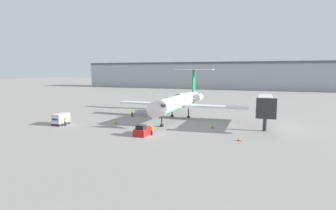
% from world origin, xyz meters
% --- Properties ---
extents(ground_plane, '(600.00, 600.00, 0.00)m').
position_xyz_m(ground_plane, '(0.00, 0.00, 0.00)').
color(ground_plane, gray).
extents(terminal_building, '(180.00, 16.80, 15.77)m').
position_xyz_m(terminal_building, '(0.00, 120.00, 7.91)').
color(terminal_building, '#9EA3AD').
rests_on(terminal_building, ground).
extents(airplane_main, '(30.40, 26.69, 11.10)m').
position_xyz_m(airplane_main, '(0.54, 17.89, 3.73)').
color(airplane_main, white).
rests_on(airplane_main, ground).
extents(pushback_tug, '(1.96, 3.74, 1.86)m').
position_xyz_m(pushback_tug, '(-0.51, 0.23, 0.69)').
color(pushback_tug, '#B21919').
rests_on(pushback_tug, ground).
extents(luggage_cart, '(1.94, 3.17, 2.24)m').
position_xyz_m(luggage_cart, '(-19.37, 2.42, 1.12)').
color(luggage_cart, '#232326').
rests_on(luggage_cart, ground).
extents(worker_near_tug, '(0.40, 0.24, 1.68)m').
position_xyz_m(worker_near_tug, '(0.95, 0.51, 0.87)').
color(worker_near_tug, '#232838').
rests_on(worker_near_tug, ground).
extents(worker_by_wing, '(0.40, 0.24, 1.65)m').
position_xyz_m(worker_by_wing, '(-10.21, 15.36, 0.85)').
color(worker_by_wing, '#232838').
rests_on(worker_by_wing, ground).
extents(worker_on_apron, '(0.40, 0.25, 1.81)m').
position_xyz_m(worker_on_apron, '(-17.67, 1.65, 0.95)').
color(worker_on_apron, '#232838').
rests_on(worker_on_apron, ground).
extents(traffic_cone_left, '(0.60, 0.60, 0.61)m').
position_xyz_m(traffic_cone_left, '(-9.62, 6.99, 0.29)').
color(traffic_cone_left, black).
rests_on(traffic_cone_left, ground).
extents(traffic_cone_right, '(0.56, 0.56, 0.69)m').
position_xyz_m(traffic_cone_right, '(9.62, 9.34, 0.33)').
color(traffic_cone_right, black).
rests_on(traffic_cone_right, ground).
extents(traffic_cone_mid, '(0.54, 0.54, 0.68)m').
position_xyz_m(traffic_cone_mid, '(14.99, 1.69, 0.32)').
color(traffic_cone_mid, black).
rests_on(traffic_cone_mid, ground).
extents(jet_bridge, '(3.20, 13.74, 6.19)m').
position_xyz_m(jet_bridge, '(18.79, 12.84, 4.45)').
color(jet_bridge, '#2D2D33').
rests_on(jet_bridge, ground).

